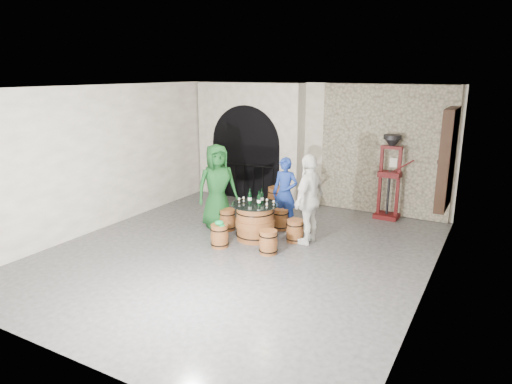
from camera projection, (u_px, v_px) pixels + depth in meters
The scene contains 31 objects.
ground at pixel (239, 252), 9.05m from camera, with size 8.00×8.00×0.00m, color #313134.
wall_back at pixel (317, 145), 12.02m from camera, with size 8.00×8.00×0.00m, color silver.
wall_front at pixel (59, 239), 5.26m from camera, with size 8.00×8.00×0.00m, color silver.
wall_left at pixel (106, 157), 10.29m from camera, with size 8.00×8.00×0.00m, color silver.
wall_right at pixel (433, 198), 7.00m from camera, with size 8.00×8.00×0.00m, color silver.
ceiling at pixel (238, 87), 8.23m from camera, with size 8.00×8.00×0.00m, color beige.
stone_facing_panel at pixel (385, 151), 11.13m from camera, with size 3.20×0.12×3.18m, color #9F977E.
arched_opening at pixel (250, 142), 12.70m from camera, with size 3.10×0.60×3.19m.
shuttered_window at pixel (447, 159), 9.04m from camera, with size 0.23×1.10×2.00m.
barrel_table at pixel (255, 222), 9.68m from camera, with size 1.01×1.01×0.78m.
barrel_stool_left at pixel (227, 220), 10.29m from camera, with size 0.38×0.38×0.48m.
barrel_stool_far at pixel (281, 219), 10.33m from camera, with size 0.38×0.38×0.48m.
barrel_stool_right at pixel (295, 231), 9.57m from camera, with size 0.38×0.38×0.48m.
barrel_stool_near_right at pixel (268, 242), 8.93m from camera, with size 0.38×0.38×0.48m.
barrel_stool_near_left at pixel (219, 236), 9.28m from camera, with size 0.38×0.38×0.48m.
green_cap at pixel (219, 223), 9.20m from camera, with size 0.23×0.18×0.10m.
person_green at pixel (217, 186), 10.31m from camera, with size 0.94×0.61×1.92m, color #13451B.
person_blue at pixel (285, 193), 10.29m from camera, with size 0.60×0.39×1.63m, color navy.
person_white at pixel (309, 199), 9.34m from camera, with size 1.10×0.46×1.88m, color white.
wine_bottle_left at pixel (250, 197), 9.59m from camera, with size 0.08×0.08×0.32m.
wine_bottle_center at pixel (259, 200), 9.42m from camera, with size 0.08×0.08×0.32m.
wine_bottle_right at pixel (262, 197), 9.60m from camera, with size 0.08×0.08×0.32m.
tasting_glass_a at pixel (239, 200), 9.69m from camera, with size 0.05×0.05×0.10m, color #AC6E21, non-canonical shape.
tasting_glass_b at pixel (274, 203), 9.50m from camera, with size 0.05×0.05×0.10m, color #AC6E21, non-canonical shape.
tasting_glass_c at pixel (250, 199), 9.81m from camera, with size 0.05×0.05×0.10m, color #AC6E21, non-canonical shape.
tasting_glass_d at pixel (267, 201), 9.63m from camera, with size 0.05×0.05×0.10m, color #AC6E21, non-canonical shape.
tasting_glass_e at pixel (267, 205), 9.30m from camera, with size 0.05×0.05×0.10m, color #AC6E21, non-canonical shape.
tasting_glass_f at pixel (244, 199), 9.78m from camera, with size 0.05×0.05×0.10m, color #AC6E21, non-canonical shape.
side_barrel at pixel (276, 198), 11.83m from camera, with size 0.44×0.44×0.58m.
corking_press at pixel (390, 171), 10.86m from camera, with size 0.84×0.47×2.04m.
control_box at pixel (394, 162), 11.01m from camera, with size 0.18×0.10×0.22m, color silver.
Camera 1 is at (4.39, -7.22, 3.48)m, focal length 32.00 mm.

